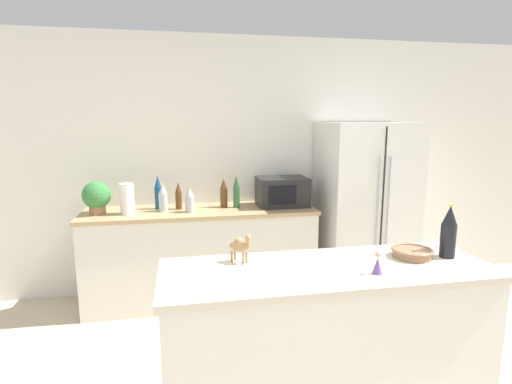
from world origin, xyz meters
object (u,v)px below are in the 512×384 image
refrigerator (365,209)px  back_bottle_3 (236,191)px  back_bottle_4 (158,193)px  back_bottle_2 (179,196)px  back_bottle_0 (190,200)px  camel_figurine (240,246)px  potted_plant (97,196)px  back_bottle_1 (163,198)px  fruit_bowl (412,252)px  microwave (282,192)px  back_bottle_5 (224,193)px  wise_man_figurine_blue (378,264)px  paper_towel_roll (127,199)px  wine_bottle (449,232)px

refrigerator → back_bottle_3: 1.31m
refrigerator → back_bottle_4: 2.04m
back_bottle_2 → back_bottle_3: (0.55, -0.03, 0.03)m
back_bottle_0 → back_bottle_2: back_bottle_2 is taller
refrigerator → back_bottle_3: refrigerator is taller
refrigerator → camel_figurine: refrigerator is taller
potted_plant → back_bottle_3: 1.26m
back_bottle_1 → fruit_bowl: (1.41, -1.78, -0.02)m
microwave → back_bottle_1: (-1.14, -0.04, -0.01)m
back_bottle_1 → back_bottle_5: (0.57, 0.08, 0.01)m
fruit_bowl → wise_man_figurine_blue: 0.36m
back_bottle_3 → camel_figurine: (-0.22, -1.73, 0.02)m
refrigerator → microwave: 0.86m
paper_towel_roll → microwave: bearing=3.7°
back_bottle_0 → back_bottle_1: (-0.24, 0.08, 0.01)m
back_bottle_5 → fruit_bowl: bearing=-65.7°
back_bottle_1 → fruit_bowl: size_ratio=1.19×
back_bottle_2 → back_bottle_4: bearing=165.3°
back_bottle_3 → back_bottle_5: back_bottle_3 is taller
microwave → paper_towel_roll: bearing=-176.3°
back_bottle_0 → fruit_bowl: back_bottle_0 is taller
camel_figurine → wise_man_figurine_blue: size_ratio=1.38×
back_bottle_2 → wise_man_figurine_blue: (0.97, -2.04, 0.00)m
refrigerator → back_bottle_4: size_ratio=5.27×
back_bottle_1 → back_bottle_3: size_ratio=0.82×
back_bottle_0 → camel_figurine: (0.23, -1.61, 0.06)m
back_bottle_2 → paper_towel_roll: bearing=-164.7°
back_bottle_2 → potted_plant: bearing=-174.1°
camel_figurine → refrigerator: bearing=47.3°
wine_bottle → back_bottle_1: bearing=131.5°
potted_plant → fruit_bowl: bearing=-41.8°
microwave → back_bottle_3: back_bottle_3 is taller
microwave → back_bottle_1: microwave is taller
back_bottle_0 → back_bottle_3: back_bottle_3 is taller
back_bottle_3 → camel_figurine: back_bottle_3 is taller
fruit_bowl → back_bottle_4: bearing=127.5°
back_bottle_3 → fruit_bowl: size_ratio=1.45×
fruit_bowl → refrigerator: bearing=71.9°
paper_towel_roll → back_bottle_1: bearing=10.5°
back_bottle_0 → potted_plant: bearing=175.1°
wine_bottle → back_bottle_3: bearing=116.3°
wine_bottle → camel_figurine: 1.15m
microwave → back_bottle_0: microwave is taller
back_bottle_4 → fruit_bowl: back_bottle_4 is taller
fruit_bowl → camel_figurine: bearing=174.2°
back_bottle_3 → wise_man_figurine_blue: back_bottle_3 is taller
back_bottle_2 → wine_bottle: (1.46, -1.88, 0.10)m
paper_towel_roll → back_bottle_0: bearing=-2.2°
refrigerator → camel_figurine: (-1.51, -1.64, 0.22)m
back_bottle_2 → refrigerator: bearing=-3.6°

